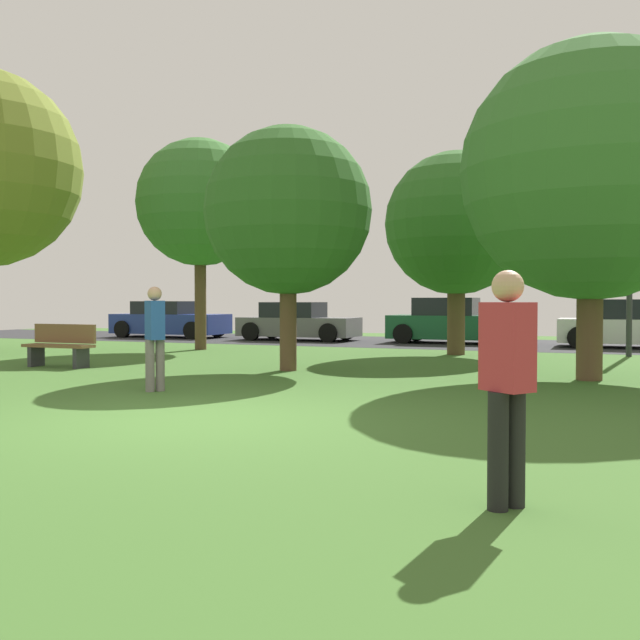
% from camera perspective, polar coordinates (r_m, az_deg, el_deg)
% --- Properties ---
extents(ground_plane, '(44.00, 44.00, 0.00)m').
position_cam_1_polar(ground_plane, '(8.59, -10.19, -7.86)').
color(ground_plane, '#3D6628').
extents(road_strip, '(44.00, 6.40, 0.01)m').
position_cam_1_polar(road_strip, '(23.64, 11.04, -1.85)').
color(road_strip, '#28282B').
rests_on(road_strip, ground_plane).
extents(maple_tree_far, '(3.34, 3.34, 4.86)m').
position_cam_1_polar(maple_tree_far, '(14.31, -2.58, 8.67)').
color(maple_tree_far, brown).
rests_on(maple_tree_far, ground_plane).
extents(maple_tree_near, '(3.61, 3.61, 5.99)m').
position_cam_1_polar(maple_tree_near, '(20.75, -9.59, 9.21)').
color(maple_tree_near, brown).
rests_on(maple_tree_near, ground_plane).
extents(oak_tree_right, '(4.54, 4.54, 5.94)m').
position_cam_1_polar(oak_tree_right, '(13.55, 20.90, 11.04)').
color(oak_tree_right, brown).
rests_on(oak_tree_right, ground_plane).
extents(oak_tree_center, '(3.69, 3.69, 5.24)m').
position_cam_1_polar(oak_tree_center, '(18.82, 10.88, 7.56)').
color(oak_tree_center, brown).
rests_on(oak_tree_center, ground_plane).
extents(person_thrower, '(0.39, 0.37, 1.61)m').
position_cam_1_polar(person_thrower, '(4.95, 14.76, -4.53)').
color(person_thrower, black).
rests_on(person_thrower, ground_plane).
extents(person_catcher, '(0.39, 0.37, 1.62)m').
position_cam_1_polar(person_catcher, '(11.24, -13.09, -1.09)').
color(person_catcher, slate).
rests_on(person_catcher, ground_plane).
extents(parked_car_blue, '(4.38, 2.02, 1.37)m').
position_cam_1_polar(parked_car_blue, '(27.71, -11.97, -0.04)').
color(parked_car_blue, '#233893').
rests_on(parked_car_blue, ground_plane).
extents(parked_car_grey, '(4.16, 1.92, 1.34)m').
position_cam_1_polar(parked_car_grey, '(25.07, -1.81, -0.23)').
color(parked_car_grey, slate).
rests_on(parked_car_grey, ground_plane).
extents(parked_car_green, '(4.07, 1.98, 1.49)m').
position_cam_1_polar(parked_car_green, '(23.74, 10.45, -0.20)').
color(parked_car_green, '#195633').
rests_on(parked_car_green, ground_plane).
extents(parked_car_white, '(4.05, 1.99, 1.44)m').
position_cam_1_polar(parked_car_white, '(22.94, 23.51, -0.43)').
color(parked_car_white, white).
rests_on(parked_car_white, ground_plane).
extents(park_bench, '(1.60, 0.45, 0.90)m').
position_cam_1_polar(park_bench, '(15.96, -20.08, -1.90)').
color(park_bench, brown).
rests_on(park_bench, ground_plane).
extents(street_lamp_post, '(0.14, 0.14, 4.50)m').
position_cam_1_polar(street_lamp_post, '(19.38, 23.57, 3.95)').
color(street_lamp_post, '#2D2D33').
rests_on(street_lamp_post, ground_plane).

